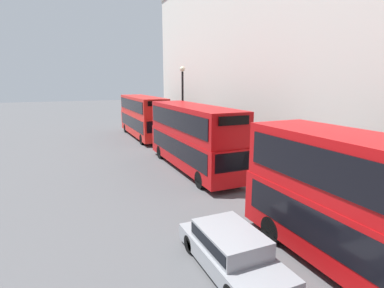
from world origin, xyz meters
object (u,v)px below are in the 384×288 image
object	(u,v)px
bus_second_in_queue	(192,135)
pedestrian	(188,141)
car_hatchback	(231,248)
bus_third_in_queue	(143,115)

from	to	relation	value
bus_second_in_queue	pedestrian	size ratio (longest dim) A/B	6.26
bus_second_in_queue	car_hatchback	bearing A→B (deg)	-107.53
car_hatchback	bus_second_in_queue	bearing A→B (deg)	72.47
bus_third_in_queue	pedestrian	bearing A→B (deg)	-74.99
bus_second_in_queue	car_hatchback	size ratio (longest dim) A/B	2.37
bus_second_in_queue	bus_third_in_queue	distance (m)	13.18
bus_third_in_queue	car_hatchback	bearing A→B (deg)	-98.08
car_hatchback	pedestrian	xyz separation A→B (m)	(5.45, 16.32, 0.08)
bus_third_in_queue	pedestrian	xyz separation A→B (m)	(2.05, -7.63, -1.62)
car_hatchback	pedestrian	bearing A→B (deg)	71.54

